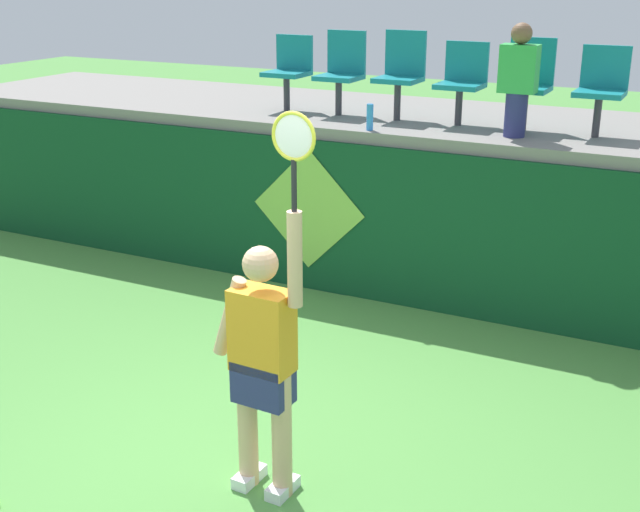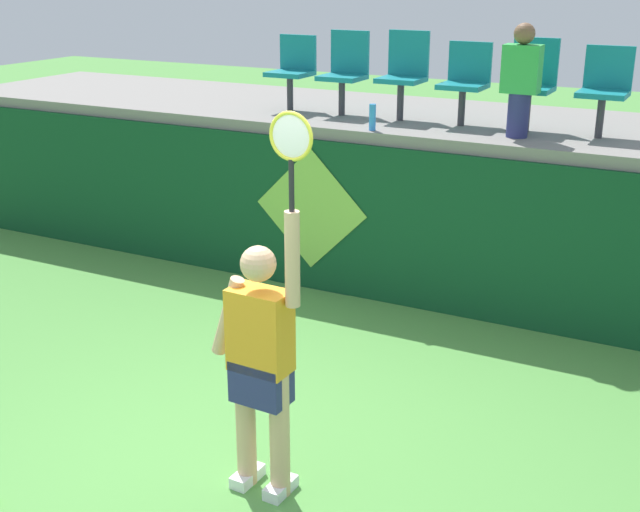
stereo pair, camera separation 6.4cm
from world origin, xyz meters
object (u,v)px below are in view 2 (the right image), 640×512
tennis_player (261,358)px  stadium_chair_1 (345,69)px  stadium_chair_3 (466,79)px  stadium_chair_5 (605,86)px  stadium_chair_4 (531,80)px  stadium_chair_2 (404,71)px  stadium_chair_0 (293,68)px  water_bottle (372,117)px  spectator_0 (521,79)px

tennis_player → stadium_chair_1: bearing=109.3°
stadium_chair_3 → stadium_chair_5: bearing=0.0°
stadium_chair_1 → stadium_chair_4: (1.99, -0.00, 0.00)m
stadium_chair_1 → stadium_chair_2: size_ratio=0.97×
stadium_chair_1 → stadium_chair_0: bearing=-179.3°
stadium_chair_4 → stadium_chair_5: (0.69, -0.01, -0.02)m
tennis_player → stadium_chair_4: stadium_chair_4 is taller
tennis_player → stadium_chair_1: (-1.46, 4.17, 1.25)m
stadium_chair_4 → water_bottle: bearing=-151.9°
stadium_chair_4 → stadium_chair_2: bearing=179.9°
stadium_chair_3 → stadium_chair_4: stadium_chair_4 is taller
water_bottle → stadium_chair_5: size_ratio=0.31×
water_bottle → stadium_chair_3: stadium_chair_3 is taller
tennis_player → stadium_chair_1: 4.59m
stadium_chair_3 → stadium_chair_1: bearing=179.7°
stadium_chair_2 → water_bottle: bearing=-92.3°
stadium_chair_4 → stadium_chair_0: bearing=-179.8°
water_bottle → spectator_0: bearing=13.4°
spectator_0 → stadium_chair_3: bearing=149.0°
tennis_player → stadium_chair_5: size_ratio=3.02×
stadium_chair_1 → stadium_chair_3: stadium_chair_1 is taller
stadium_chair_1 → stadium_chair_5: 2.68m
tennis_player → stadium_chair_0: size_ratio=3.10×
stadium_chair_0 → stadium_chair_2: stadium_chair_2 is taller
tennis_player → stadium_chair_0: stadium_chair_0 is taller
stadium_chair_0 → stadium_chair_5: size_ratio=0.97×
tennis_player → water_bottle: 3.66m
stadium_chair_0 → stadium_chair_5: 3.31m
stadium_chair_2 → tennis_player: bearing=-79.4°
stadium_chair_4 → tennis_player: bearing=-97.2°
water_bottle → stadium_chair_2: size_ratio=0.29×
water_bottle → stadium_chair_2: stadium_chair_2 is taller
stadium_chair_1 → stadium_chair_5: bearing=-0.1°
water_bottle → stadium_chair_0: (-1.28, 0.71, 0.33)m
tennis_player → spectator_0: 4.03m
water_bottle → stadium_chair_4: size_ratio=0.29×
stadium_chair_2 → stadium_chair_3: size_ratio=1.11×
stadium_chair_2 → stadium_chair_5: (2.00, -0.01, -0.03)m
stadium_chair_0 → stadium_chair_1: bearing=0.7°
stadium_chair_1 → spectator_0: (1.99, -0.40, 0.06)m
tennis_player → stadium_chair_2: 4.43m
water_bottle → stadium_chair_4: 1.56m
tennis_player → spectator_0: spectator_0 is taller
water_bottle → stadium_chair_2: bearing=87.7°
stadium_chair_3 → stadium_chair_4: 0.65m
stadium_chair_5 → stadium_chair_2: bearing=179.8°
stadium_chair_5 → spectator_0: bearing=-150.2°
water_bottle → stadium_chair_3: size_ratio=0.32×
stadium_chair_0 → spectator_0: 2.65m
tennis_player → stadium_chair_1: stadium_chair_1 is taller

